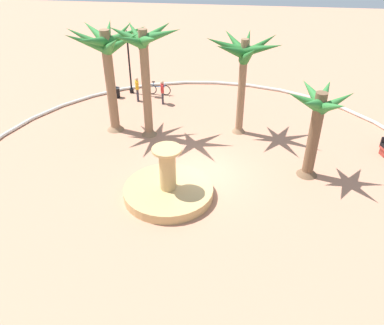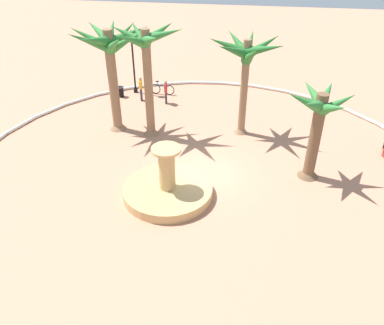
# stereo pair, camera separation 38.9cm
# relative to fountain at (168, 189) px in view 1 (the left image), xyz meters

# --- Properties ---
(ground_plane) EXTENTS (80.00, 80.00, 0.00)m
(ground_plane) POSITION_rel_fountain_xyz_m (-1.30, -1.90, -0.34)
(ground_plane) COLOR tan
(plaza_curb) EXTENTS (23.91, 23.91, 0.20)m
(plaza_curb) POSITION_rel_fountain_xyz_m (-1.30, -1.90, -0.24)
(plaza_curb) COLOR silver
(plaza_curb) RESTS_ON ground
(fountain) EXTENTS (4.05, 4.05, 2.49)m
(fountain) POSITION_rel_fountain_xyz_m (0.00, 0.00, 0.00)
(fountain) COLOR tan
(fountain) RESTS_ON ground
(palm_tree_near_fountain) EXTENTS (3.19, 3.17, 4.56)m
(palm_tree_near_fountain) POSITION_rel_fountain_xyz_m (-6.43, -2.50, 2.78)
(palm_tree_near_fountain) COLOR brown
(palm_tree_near_fountain) RESTS_ON ground
(palm_tree_by_curb) EXTENTS (4.32, 4.46, 6.04)m
(palm_tree_by_curb) POSITION_rel_fountain_xyz_m (4.19, -5.93, 4.22)
(palm_tree_by_curb) COLOR #8E6B4C
(palm_tree_by_curb) RESTS_ON ground
(palm_tree_mid_plaza) EXTENTS (4.11, 3.97, 5.64)m
(palm_tree_mid_plaza) POSITION_rel_fountain_xyz_m (-3.01, -6.51, 4.03)
(palm_tree_mid_plaza) COLOR #8E6B4C
(palm_tree_mid_plaza) RESTS_ON ground
(palm_tree_far_side) EXTENTS (3.91, 3.52, 6.23)m
(palm_tree_far_side) POSITION_rel_fountain_xyz_m (2.08, -5.55, 4.24)
(palm_tree_far_side) COLOR #8E6B4C
(palm_tree_far_side) RESTS_ON ground
(lamppost) EXTENTS (0.32, 0.32, 4.35)m
(lamppost) POSITION_rel_fountain_xyz_m (4.59, -11.36, 2.20)
(lamppost) COLOR black
(lamppost) RESTS_ON ground
(trash_bin) EXTENTS (0.46, 0.46, 0.73)m
(trash_bin) POSITION_rel_fountain_xyz_m (5.38, -10.46, 0.04)
(trash_bin) COLOR black
(trash_bin) RESTS_ON ground
(bicycle_red_frame) EXTENTS (1.72, 0.44, 0.94)m
(bicycle_red_frame) POSITION_rel_fountain_xyz_m (2.64, -11.28, 0.04)
(bicycle_red_frame) COLOR black
(bicycle_red_frame) RESTS_ON ground
(person_cyclist_helmet) EXTENTS (0.31, 0.50, 1.66)m
(person_cyclist_helmet) POSITION_rel_fountain_xyz_m (3.82, -10.04, 0.59)
(person_cyclist_helmet) COLOR #33333D
(person_cyclist_helmet) RESTS_ON ground
(person_cyclist_photo) EXTENTS (0.27, 0.52, 1.61)m
(person_cyclist_photo) POSITION_rel_fountain_xyz_m (2.08, -9.82, 0.56)
(person_cyclist_photo) COLOR #33333D
(person_cyclist_photo) RESTS_ON ground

